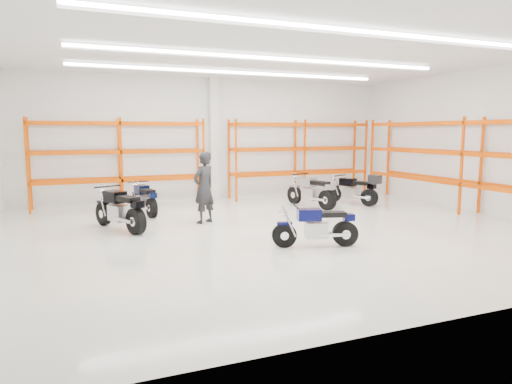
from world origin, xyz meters
name	(u,v)px	position (x,y,z in m)	size (l,w,h in m)	color
ground	(280,230)	(0.00, 0.00, 0.00)	(14.00, 14.00, 0.00)	silver
room_shell	(280,102)	(0.00, 0.03, 3.28)	(14.02, 12.02, 4.51)	white
motorcycle_main	(319,227)	(0.09, -1.85, 0.44)	(1.88, 0.84, 0.95)	black
motorcycle_back_a	(121,211)	(-3.81, 1.56, 0.52)	(1.14, 2.12, 1.11)	black
motorcycle_back_b	(144,200)	(-2.90, 3.64, 0.46)	(0.69, 1.99, 0.98)	black
motorcycle_back_c	(312,192)	(2.56, 2.92, 0.52)	(0.89, 2.20, 1.10)	black
motorcycle_back_d	(356,190)	(4.25, 2.85, 0.52)	(1.11, 2.02, 1.09)	black
standing_man	(204,188)	(-1.54, 1.72, 1.00)	(0.73, 0.48, 1.99)	black
structural_column	(214,140)	(0.00, 5.82, 2.25)	(0.32, 0.32, 4.50)	white
pallet_racking_back_left	(120,154)	(-3.40, 5.48, 1.79)	(5.67, 0.87, 3.00)	#E54201
pallet_racking_back_right	(300,151)	(3.40, 5.48, 1.79)	(5.67, 0.87, 3.00)	#E54201
pallet_racking_side	(472,156)	(6.48, 0.00, 1.81)	(0.87, 9.07, 3.00)	#E54201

